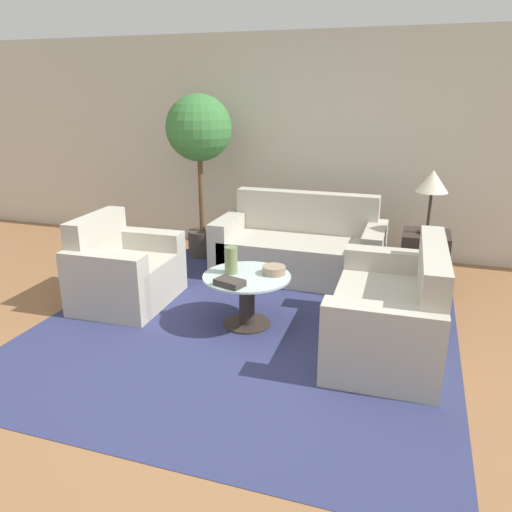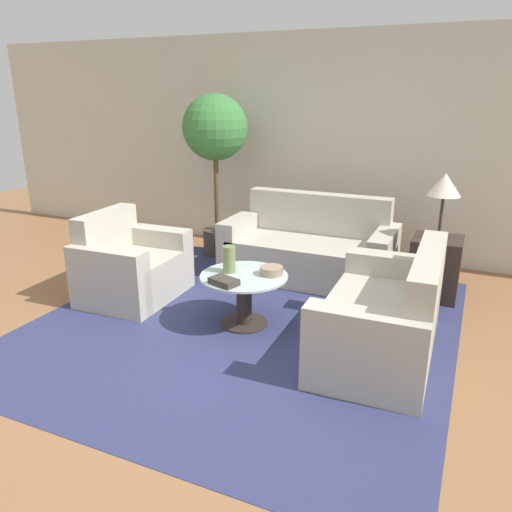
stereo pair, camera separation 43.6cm
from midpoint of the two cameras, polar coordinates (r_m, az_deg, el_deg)
ground_plane at (r=3.91m, az=-2.47°, el=-11.35°), size 14.00×14.00×0.00m
wall_back at (r=6.21m, az=9.90°, el=12.23°), size 10.00×0.06×2.60m
rug at (r=4.39m, az=1.52°, el=-7.78°), size 3.47×3.59×0.01m
sofa_main at (r=5.45m, az=8.52°, el=0.55°), size 1.79×0.84×0.87m
armchair at (r=4.96m, az=-11.91°, el=-1.45°), size 0.81×1.00×0.84m
loveseat at (r=3.98m, az=18.07°, el=-7.12°), size 0.83×1.47×0.86m
coffee_table at (r=4.27m, az=1.56°, el=-4.29°), size 0.75×0.75×0.46m
side_table at (r=5.23m, az=22.04°, el=-1.27°), size 0.46×0.46×0.60m
table_lamp at (r=5.04m, az=23.11°, el=7.23°), size 0.31×0.31×0.62m
potted_plant at (r=5.95m, az=-2.54°, el=13.33°), size 0.76×0.76×1.91m
vase at (r=4.24m, az=-0.16°, el=-0.42°), size 0.11×0.11×0.23m
bowl at (r=4.22m, az=4.74°, el=-1.73°), size 0.20×0.20×0.07m
book_stack at (r=4.00m, az=-0.58°, el=-2.98°), size 0.26×0.21×0.05m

